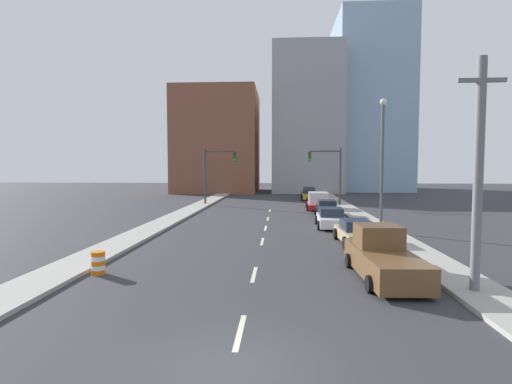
{
  "coord_description": "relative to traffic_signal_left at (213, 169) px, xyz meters",
  "views": [
    {
      "loc": [
        1.09,
        -8.5,
        4.48
      ],
      "look_at": [
        -1.12,
        27.19,
        2.2
      ],
      "focal_mm": 28.0,
      "sensor_mm": 36.0,
      "label": 1
    }
  ],
  "objects": [
    {
      "name": "building_office_center",
      "position": [
        12.34,
        29.33,
        8.32
      ],
      "size": [
        12.0,
        20.0,
        25.1
      ],
      "color": "#99999E",
      "rests_on": "ground"
    },
    {
      "name": "lane_stripe_at_20m",
      "position": [
        6.73,
        -17.2,
        -4.23
      ],
      "size": [
        0.16,
        2.4,
        0.01
      ],
      "primitive_type": "cube",
      "color": "beige",
      "rests_on": "ground"
    },
    {
      "name": "utility_pole_right_near",
      "position": [
        14.6,
        -31.91,
        -0.02
      ],
      "size": [
        1.6,
        0.32,
        8.2
      ],
      "color": "slate",
      "rests_on": "ground"
    },
    {
      "name": "sedan_white",
      "position": [
        11.54,
        -16.48,
        -3.57
      ],
      "size": [
        2.26,
        4.69,
        1.44
      ],
      "rotation": [
        0.0,
        0.0,
        -0.03
      ],
      "color": "silver",
      "rests_on": "ground"
    },
    {
      "name": "traffic_signal_right",
      "position": [
        13.6,
        0.0,
        0.0
      ],
      "size": [
        3.77,
        0.35,
        6.64
      ],
      "color": "#38383D",
      "rests_on": "ground"
    },
    {
      "name": "traffic_barrel",
      "position": [
        0.24,
        -30.12,
        -3.76
      ],
      "size": [
        0.56,
        0.56,
        0.95
      ],
      "color": "orange",
      "rests_on": "ground"
    },
    {
      "name": "sedan_gray",
      "position": [
        12.1,
        1.9,
        -3.56
      ],
      "size": [
        2.19,
        4.63,
        1.47
      ],
      "rotation": [
        0.0,
        0.0,
        0.01
      ],
      "color": "slate",
      "rests_on": "ground"
    },
    {
      "name": "sedan_yellow",
      "position": [
        11.65,
        7.96,
        -3.57
      ],
      "size": [
        2.15,
        4.32,
        1.45
      ],
      "rotation": [
        0.0,
        0.0,
        -0.01
      ],
      "color": "gold",
      "rests_on": "ground"
    },
    {
      "name": "pickup_truck_brown",
      "position": [
        11.94,
        -29.91,
        -3.41
      ],
      "size": [
        2.45,
        5.8,
        2.04
      ],
      "rotation": [
        0.0,
        0.0,
        0.04
      ],
      "color": "brown",
      "rests_on": "ground"
    },
    {
      "name": "sedan_silver",
      "position": [
        12.09,
        14.52,
        -3.6
      ],
      "size": [
        2.08,
        4.48,
        1.39
      ],
      "rotation": [
        0.0,
        0.0,
        0.02
      ],
      "color": "#B2B2BC",
      "rests_on": "ground"
    },
    {
      "name": "building_glass_right",
      "position": [
        24.57,
        33.33,
        11.82
      ],
      "size": [
        13.0,
        20.0,
        32.11
      ],
      "color": "#8CADC6",
      "rests_on": "ground"
    },
    {
      "name": "lane_stripe_at_8m",
      "position": [
        6.73,
        -29.75,
        -4.23
      ],
      "size": [
        0.16,
        2.4,
        0.01
      ],
      "primitive_type": "cube",
      "color": "beige",
      "rests_on": "ground"
    },
    {
      "name": "lane_stripe_at_32m",
      "position": [
        6.73,
        -5.55,
        -4.23
      ],
      "size": [
        0.16,
        2.4,
        0.01
      ],
      "primitive_type": "cube",
      "color": "beige",
      "rests_on": "ground"
    },
    {
      "name": "sedan_black",
      "position": [
        11.93,
        -10.33,
        -3.55
      ],
      "size": [
        2.03,
        4.39,
        1.51
      ],
      "rotation": [
        0.0,
        0.0,
        -0.01
      ],
      "color": "black",
      "rests_on": "ground"
    },
    {
      "name": "lane_stripe_at_26m",
      "position": [
        6.73,
        -12.02,
        -4.23
      ],
      "size": [
        0.16,
        2.4,
        0.01
      ],
      "primitive_type": "cube",
      "color": "beige",
      "rests_on": "ground"
    },
    {
      "name": "building_brick_left",
      "position": [
        -3.38,
        25.33,
        4.68
      ],
      "size": [
        14.0,
        16.0,
        17.83
      ],
      "color": "brown",
      "rests_on": "ground"
    },
    {
      "name": "ground_plane",
      "position": [
        6.73,
        -37.55,
        -4.24
      ],
      "size": [
        200.0,
        200.0,
        0.0
      ],
      "primitive_type": "plane",
      "color": "#333338"
    },
    {
      "name": "lane_stripe_at_2m",
      "position": [
        6.73,
        -35.55,
        -4.23
      ],
      "size": [
        0.16,
        2.4,
        0.01
      ],
      "primitive_type": "cube",
      "color": "beige",
      "rests_on": "ground"
    },
    {
      "name": "lane_stripe_at_15m",
      "position": [
        6.73,
        -22.43,
        -4.23
      ],
      "size": [
        0.16,
        2.4,
        0.01
      ],
      "primitive_type": "cube",
      "color": "beige",
      "rests_on": "ground"
    },
    {
      "name": "box_truck_red",
      "position": [
        11.75,
        -4.18,
        -3.37
      ],
      "size": [
        2.61,
        5.36,
        1.81
      ],
      "rotation": [
        0.0,
        0.0,
        -0.03
      ],
      "color": "red",
      "rests_on": "ground"
    },
    {
      "name": "street_lamp",
      "position": [
        14.63,
        -18.66,
        0.95
      ],
      "size": [
        0.44,
        0.44,
        9.01
      ],
      "color": "#4C4C51",
      "rests_on": "ground"
    },
    {
      "name": "sidewalk_left",
      "position": [
        -1.35,
        7.62,
        -4.15
      ],
      "size": [
        2.15,
        90.34,
        0.17
      ],
      "color": "#9E9B93",
      "rests_on": "ground"
    },
    {
      "name": "sedan_tan",
      "position": [
        12.17,
        -22.79,
        -3.59
      ],
      "size": [
        2.16,
        4.69,
        1.4
      ],
      "rotation": [
        0.0,
        0.0,
        0.04
      ],
      "color": "tan",
      "rests_on": "ground"
    },
    {
      "name": "sidewalk_right",
      "position": [
        14.8,
        7.62,
        -4.15
      ],
      "size": [
        2.15,
        90.34,
        0.17
      ],
      "color": "#9E9B93",
      "rests_on": "ground"
    },
    {
      "name": "traffic_signal_left",
      "position": [
        0.0,
        0.0,
        0.0
      ],
      "size": [
        3.77,
        0.35,
        6.64
      ],
      "color": "#38383D",
      "rests_on": "ground"
    }
  ]
}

